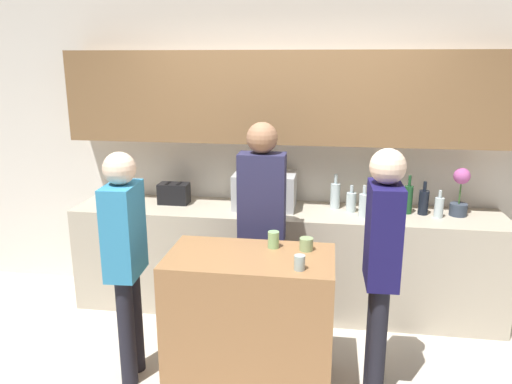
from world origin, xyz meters
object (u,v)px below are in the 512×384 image
(bottle_6, at_px, (424,202))
(cup_2, at_px, (300,263))
(person_left, at_px, (382,255))
(toaster, at_px, (174,193))
(bottle_1, at_px, (351,202))
(person_right, at_px, (125,250))
(bottle_2, at_px, (364,205))
(bottle_7, at_px, (439,207))
(bottle_4, at_px, (395,205))
(bottle_5, at_px, (408,199))
(cup_1, at_px, (274,240))
(microwave, at_px, (265,190))
(bottle_3, at_px, (380,200))
(bottle_0, at_px, (335,195))
(cup_0, at_px, (306,244))
(person_center, at_px, (262,215))
(potted_plant, at_px, (460,192))

(bottle_6, distance_m, cup_2, 1.62)
(person_left, bearing_deg, toaster, 54.32)
(bottle_6, xyz_separation_m, person_left, (-0.43, -1.14, -0.04))
(bottle_1, height_order, person_right, person_right)
(bottle_2, xyz_separation_m, bottle_7, (0.60, 0.07, -0.01))
(bottle_4, relative_size, bottle_5, 0.81)
(cup_1, xyz_separation_m, person_right, (-0.94, -0.20, -0.05))
(bottle_4, xyz_separation_m, person_right, (-1.82, -1.11, -0.07))
(microwave, height_order, bottle_3, microwave)
(bottle_5, bearing_deg, cup_2, -120.91)
(person_right, bearing_deg, bottle_4, 117.99)
(bottle_6, bearing_deg, bottle_0, 174.66)
(bottle_0, xyz_separation_m, cup_0, (-0.19, -1.08, -0.04))
(bottle_2, height_order, person_left, person_left)
(bottle_2, xyz_separation_m, person_center, (-0.76, -0.46, 0.02))
(bottle_0, bearing_deg, bottle_2, -41.72)
(potted_plant, bearing_deg, person_right, -152.58)
(toaster, relative_size, person_left, 0.16)
(bottle_7, height_order, cup_2, bottle_7)
(bottle_0, xyz_separation_m, person_right, (-1.35, -1.27, -0.08))
(bottle_5, height_order, person_center, person_center)
(bottle_2, xyz_separation_m, cup_2, (-0.44, -1.20, -0.03))
(bottle_1, distance_m, cup_0, 1.05)
(toaster, xyz_separation_m, bottle_1, (1.53, -0.02, -0.00))
(potted_plant, height_order, cup_1, potted_plant)
(microwave, distance_m, bottle_3, 0.96)
(cup_2, relative_size, person_left, 0.06)
(microwave, height_order, cup_0, microwave)
(bottle_5, height_order, cup_2, bottle_5)
(bottle_0, bearing_deg, bottle_1, -30.68)
(person_right, bearing_deg, bottle_5, 118.66)
(potted_plant, xyz_separation_m, cup_1, (-1.39, -1.01, -0.11))
(bottle_2, height_order, bottle_6, bottle_6)
(person_center, xyz_separation_m, person_right, (-0.81, -0.61, -0.09))
(bottle_7, bearing_deg, cup_0, -136.80)
(microwave, height_order, bottle_2, microwave)
(toaster, distance_m, bottle_2, 1.64)
(bottle_3, distance_m, cup_0, 1.18)
(bottle_1, height_order, bottle_5, bottle_5)
(bottle_0, xyz_separation_m, bottle_4, (0.48, -0.16, -0.01))
(bottle_6, relative_size, person_right, 0.18)
(toaster, bearing_deg, bottle_4, -3.20)
(bottle_4, xyz_separation_m, person_left, (-0.20, -1.04, -0.03))
(potted_plant, height_order, bottle_0, potted_plant)
(toaster, bearing_deg, bottle_0, 2.28)
(microwave, xyz_separation_m, bottle_3, (0.96, 0.02, -0.05))
(potted_plant, height_order, bottle_4, potted_plant)
(bottle_4, relative_size, bottle_6, 0.94)
(cup_2, distance_m, person_right, 1.14)
(bottle_5, bearing_deg, cup_1, -134.64)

